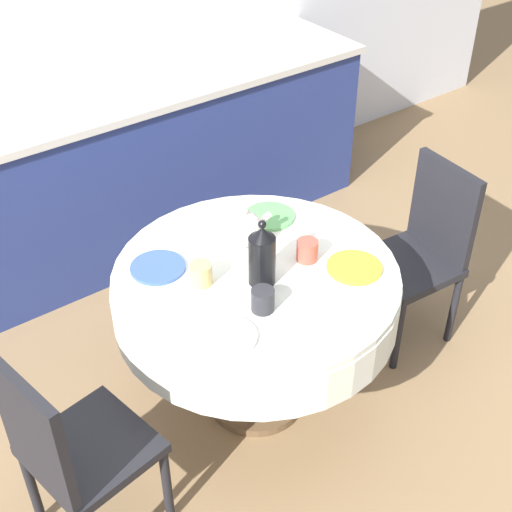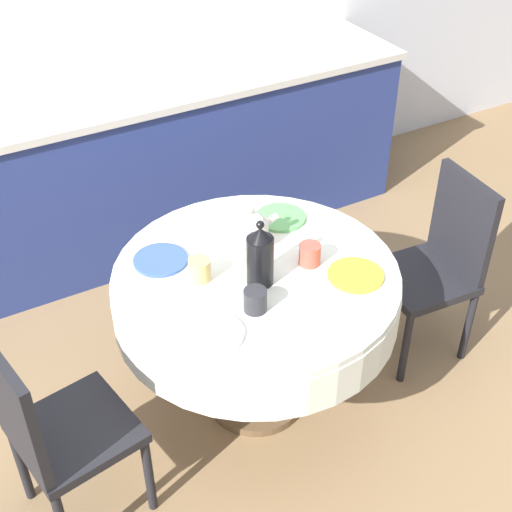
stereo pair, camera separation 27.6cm
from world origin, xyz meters
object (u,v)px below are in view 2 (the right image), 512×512
Objects in this scene: chair_left at (438,260)px; teapot at (251,228)px; chair_right at (52,428)px; coffee_carafe at (260,256)px.

teapot is at bearing 78.85° from chair_left.
chair_left is at bearing -15.61° from teapot.
coffee_carafe reaches higher than chair_right.
chair_left is 1.00× the size of chair_right.
teapot is (0.08, 0.23, -0.04)m from coffee_carafe.
chair_left is 1.00m from coffee_carafe.
coffee_carafe is (-0.93, 0.01, 0.36)m from chair_left.
teapot reaches higher than chair_right.
chair_left is at bearing -0.71° from coffee_carafe.
coffee_carafe is 0.24m from teapot.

